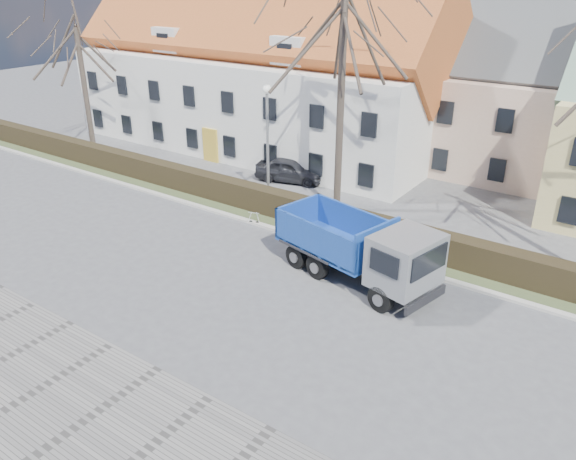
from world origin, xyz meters
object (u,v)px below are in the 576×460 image
Objects in this scene: dump_truck at (351,245)px; cart_frame at (250,217)px; streetlight at (268,147)px; parked_car_a at (290,170)px.

dump_truck is 7.01m from cart_frame.
cart_frame is at bearing 177.93° from dump_truck.
parked_car_a is (-1.20, 3.76, -2.54)m from streetlight.
cart_frame is 6.55m from parked_car_a.
dump_truck is 11.81m from parked_car_a.
parked_car_a reaches higher than cart_frame.
streetlight is at bearing -178.22° from parked_car_a.
streetlight is at bearing 105.61° from cart_frame.
dump_truck is 1.76× the size of parked_car_a.
cart_frame is (0.70, -2.51, -2.88)m from streetlight.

